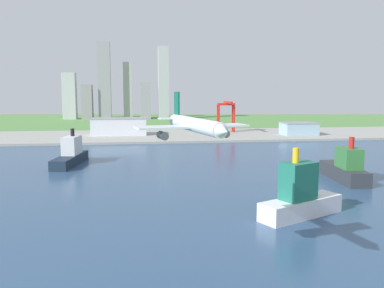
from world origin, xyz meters
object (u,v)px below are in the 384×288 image
ferry_boat (300,197)px  warehouse_main (119,126)px  container_barge (345,168)px  port_crane_red (226,110)px  airplane_landing (195,125)px  cargo_ship (71,154)px  warehouse_annex (299,129)px

ferry_boat → warehouse_main: size_ratio=0.63×
container_barge → warehouse_main: size_ratio=0.72×
ferry_boat → port_crane_red: 353.07m
port_crane_red → ferry_boat: bearing=-97.4°
port_crane_red → warehouse_main: port_crane_red is taller
ferry_boat → warehouse_main: (-93.78, 334.36, 4.01)m
ferry_boat → container_barge: bearing=48.8°
warehouse_main → airplane_landing: bearing=-84.3°
airplane_landing → container_barge: size_ratio=0.82×
cargo_ship → warehouse_annex: cargo_ship is taller
airplane_landing → port_crane_red: 415.86m
warehouse_main → ferry_boat: bearing=-74.3°
warehouse_annex → ferry_boat: bearing=-112.7°
airplane_landing → container_barge: airplane_landing is taller
cargo_ship → warehouse_annex: 296.57m
airplane_landing → warehouse_annex: airplane_landing is taller
airplane_landing → container_barge: (112.22, 119.63, -38.12)m
cargo_ship → warehouse_main: cargo_ship is taller
airplane_landing → warehouse_annex: (182.92, 360.47, -35.78)m
port_crane_red → warehouse_annex: 95.87m
cargo_ship → ferry_boat: (121.94, -147.18, 1.29)m
container_barge → ferry_boat: bearing=-131.2°
airplane_landing → warehouse_annex: size_ratio=0.96×
port_crane_red → container_barge: bearing=-87.5°
port_crane_red → warehouse_annex: size_ratio=1.05×
container_barge → warehouse_main: (-151.29, 268.73, 5.22)m
ferry_boat → warehouse_annex: bearing=67.3°
cargo_ship → port_crane_red: port_crane_red is taller
cargo_ship → warehouse_main: size_ratio=0.83×
warehouse_main → warehouse_annex: size_ratio=1.62×
cargo_ship → ferry_boat: 191.13m
ferry_boat → warehouse_annex: ferry_boat is taller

